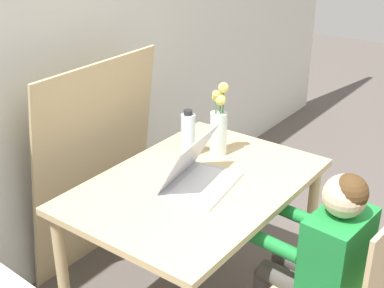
{
  "coord_description": "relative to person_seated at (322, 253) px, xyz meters",
  "views": [
    {
      "loc": [
        -1.34,
        0.21,
        1.85
      ],
      "look_at": [
        0.26,
        1.39,
        0.92
      ],
      "focal_mm": 50.0,
      "sensor_mm": 36.0,
      "label": 1
    }
  ],
  "objects": [
    {
      "name": "water_bottle",
      "position": [
        0.15,
        0.75,
        0.25
      ],
      "size": [
        0.07,
        0.07,
        0.23
      ],
      "color": "silver",
      "rests_on": "dining_table"
    },
    {
      "name": "dining_table",
      "position": [
        -0.04,
        0.57,
        0.04
      ],
      "size": [
        1.09,
        0.76,
        0.74
      ],
      "color": "#D6B784",
      "rests_on": "ground_plane"
    },
    {
      "name": "flower_vase",
      "position": [
        0.25,
        0.65,
        0.29
      ],
      "size": [
        0.08,
        0.08,
        0.35
      ],
      "color": "silver",
      "rests_on": "dining_table"
    },
    {
      "name": "laptop",
      "position": [
        -0.05,
        0.56,
        0.19
      ],
      "size": [
        0.38,
        0.3,
        0.22
      ],
      "rotation": [
        0.0,
        0.0,
        0.16
      ],
      "color": "#B2B2B7",
      "rests_on": "dining_table"
    },
    {
      "name": "wall_back",
      "position": [
        -0.31,
        1.42,
        0.65
      ],
      "size": [
        6.4,
        0.05,
        2.5
      ],
      "color": "silver",
      "rests_on": "ground_plane"
    },
    {
      "name": "cardboard_panel",
      "position": [
        0.04,
        1.28,
        -0.03
      ],
      "size": [
        0.8,
        0.17,
        1.14
      ],
      "color": "tan",
      "rests_on": "ground_plane"
    },
    {
      "name": "person_seated",
      "position": [
        0.0,
        0.0,
        0.0
      ],
      "size": [
        0.32,
        0.44,
        0.96
      ],
      "rotation": [
        0.0,
        0.0,
        3.06
      ],
      "color": "#1E8438",
      "rests_on": "ground_plane"
    }
  ]
}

